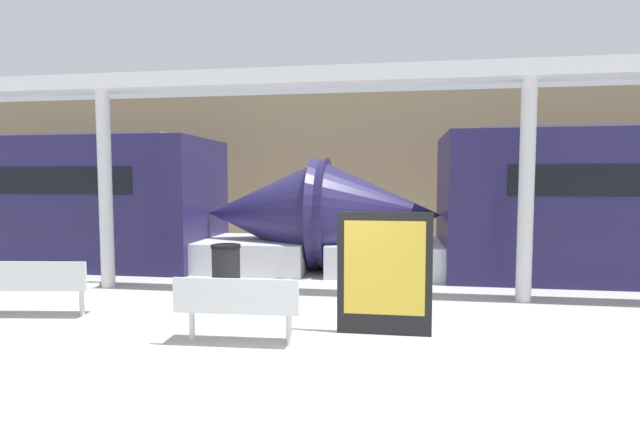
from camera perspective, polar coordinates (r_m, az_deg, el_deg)
name	(u,v)px	position (r m, az deg, el deg)	size (l,w,h in m)	color
ground_plane	(298,368)	(5.80, -2.53, -16.57)	(60.00, 60.00, 0.00)	#B2AFA8
station_wall	(365,169)	(16.77, 5.12, 5.80)	(56.00, 0.20, 5.00)	#9E8460
bench_near	(238,304)	(6.46, -9.37, -9.52)	(1.61, 0.51, 0.88)	silver
bench_far	(31,283)	(8.85, -30.15, -6.27)	(1.88, 0.67, 0.88)	silver
trash_bin	(226,269)	(9.35, -10.68, -5.62)	(0.54, 0.54, 0.92)	black
poster_board	(384,273)	(6.79, 7.35, -6.09)	(1.27, 0.07, 1.67)	black
support_column_near	(526,192)	(9.21, 22.51, 2.93)	(0.26, 0.26, 3.79)	silver
support_column_far	(105,191)	(10.55, -23.32, 3.05)	(0.26, 0.26, 3.79)	silver
canopy_beam	(530,70)	(9.39, 22.88, 15.44)	(28.00, 0.60, 0.28)	silver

